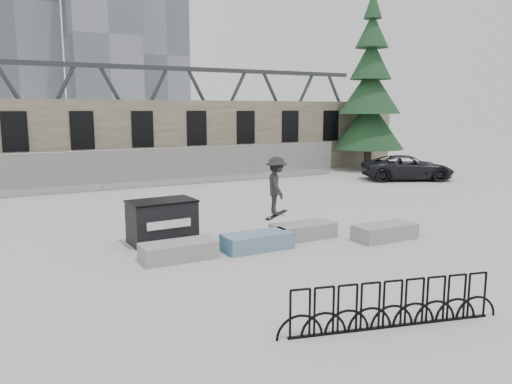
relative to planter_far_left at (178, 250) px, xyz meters
The scene contains 14 objects.
ground 3.23m from the planter_far_left, ahead, with size 120.00×120.00×0.00m, color #AAA9A5.
stone_wall 16.76m from the planter_far_left, 78.85° to the left, with size 36.00×2.58×4.50m.
chainlink_fence 13.02m from the planter_far_left, 75.65° to the left, with size 22.06×0.06×2.02m.
planter_far_left is the anchor object (origin of this frame).
planter_center_left 2.34m from the planter_far_left, ahead, with size 2.00×0.90×0.47m.
planter_center_right 4.22m from the planter_far_left, ahead, with size 2.00×0.90×0.47m.
planter_offset 6.45m from the planter_far_left, ahead, with size 2.00×0.90×0.47m.
dumpster 1.96m from the planter_far_left, 85.21° to the left, with size 2.03×1.31×1.30m.
bike_rack 6.27m from the planter_far_left, 70.49° to the right, with size 4.37×1.11×0.90m.
spruce_tree 22.82m from the planter_far_left, 36.86° to the left, with size 4.61×4.61×11.50m.
skyline_towers 96.15m from the planter_far_left, 88.65° to the left, with size 58.00×28.00×48.00m.
truss_bridge 56.78m from the planter_far_left, 76.51° to the left, with size 70.00×3.00×9.80m.
suv 18.74m from the planter_far_left, 27.04° to the left, with size 2.34×5.07×1.41m, color black.
skateboarder 3.93m from the planter_far_left, 14.12° to the left, with size 1.02×1.34×1.98m.
Camera 1 is at (-7.43, -12.53, 4.01)m, focal length 35.00 mm.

